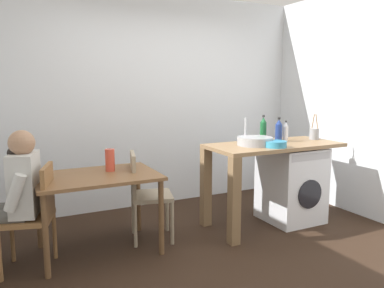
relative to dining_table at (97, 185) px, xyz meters
name	(u,v)px	position (x,y,z in m)	size (l,w,h in m)	color
ground_plane	(216,254)	(0.95, -0.56, -0.64)	(5.46, 5.46, 0.00)	black
wall_back	(149,101)	(0.95, 1.19, 0.71)	(4.60, 0.10, 2.70)	silver
wall_counter_side	(382,104)	(3.10, -0.56, 0.71)	(0.10, 3.80, 2.70)	silver
dining_table	(97,185)	(0.00, 0.00, 0.00)	(1.10, 0.76, 0.74)	brown
chair_person_seat	(36,212)	(-0.55, -0.12, -0.14)	(0.50, 0.50, 0.90)	olive
chair_opposite	(144,191)	(0.48, 0.07, -0.14)	(0.49, 0.49, 0.90)	gray
seated_person	(14,194)	(-0.70, -0.08, 0.03)	(0.55, 0.54, 1.20)	#595651
kitchen_counter	(258,159)	(1.71, -0.15, 0.12)	(1.50, 0.68, 0.92)	olive
washing_machine	(291,184)	(2.19, -0.15, -0.21)	(0.60, 0.61, 0.86)	silver
sink_basin	(255,141)	(1.66, -0.15, 0.32)	(0.38, 0.38, 0.09)	#9EA0A5
tap	(245,130)	(1.66, 0.03, 0.42)	(0.02, 0.02, 0.28)	#B2B2B7
bottle_tall_green	(263,129)	(1.94, 0.09, 0.41)	(0.07, 0.07, 0.30)	#19592D
bottle_squat_brown	(279,131)	(2.06, -0.05, 0.40)	(0.08, 0.08, 0.28)	navy
bottle_clear_small	(286,132)	(2.15, -0.06, 0.38)	(0.06, 0.06, 0.24)	silver
mixing_bowl	(275,144)	(1.78, -0.35, 0.31)	(0.24, 0.24, 0.07)	teal
utensil_crock	(314,134)	(2.55, -0.10, 0.35)	(0.11, 0.11, 0.30)	gray
vase	(110,160)	(0.15, 0.10, 0.20)	(0.09, 0.09, 0.22)	#D84C38
scissors	(276,145)	(1.87, -0.25, 0.28)	(0.15, 0.06, 0.01)	#B2B2B7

